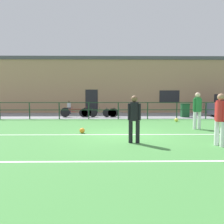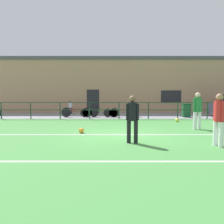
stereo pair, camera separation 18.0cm
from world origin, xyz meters
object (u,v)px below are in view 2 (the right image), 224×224
bicycle_parked_1 (104,112)px  bicycle_parked_4 (96,113)px  player_striker (197,108)px  soccer_ball_spare (177,120)px  trash_bin_0 (186,110)px  spectator_child (70,106)px  soccer_ball_match (81,131)px  player_winger (219,117)px  player_goalkeeper (132,116)px  bicycle_parked_0 (77,112)px  bicycle_parked_3 (124,113)px

bicycle_parked_1 → bicycle_parked_4: bicycle_parked_1 is taller
player_striker → soccer_ball_spare: bearing=75.4°
bicycle_parked_1 → trash_bin_0: bearing=-0.4°
spectator_child → trash_bin_0: bearing=149.4°
player_striker → soccer_ball_match: bearing=173.9°
player_winger → bicycle_parked_4: (-4.63, 9.18, -0.64)m
player_striker → player_goalkeeper: bearing=-155.4°
bicycle_parked_0 → trash_bin_0: trash_bin_0 is taller
trash_bin_0 → player_striker: bearing=-103.2°
player_winger → bicycle_parked_0: player_winger is taller
player_goalkeeper → bicycle_parked_0: (-3.30, 8.66, -0.56)m
player_goalkeeper → bicycle_parked_1: 8.78m
spectator_child → bicycle_parked_1: size_ratio=0.51×
player_winger → bicycle_parked_3: (-2.59, 9.18, -0.63)m
player_goalkeeper → bicycle_parked_3: bearing=-79.9°
player_striker → soccer_ball_match: size_ratio=7.73×
soccer_ball_match → bicycle_parked_3: (2.21, 6.69, 0.23)m
bicycle_parked_3 → trash_bin_0: trash_bin_0 is taller
soccer_ball_match → soccer_ball_spare: (5.33, 3.94, 0.00)m
soccer_ball_spare → bicycle_parked_4: size_ratio=0.10×
player_striker → bicycle_parked_0: 8.77m
bicycle_parked_1 → bicycle_parked_3: bicycle_parked_1 is taller
bicycle_parked_1 → bicycle_parked_4: bearing=-180.0°
bicycle_parked_3 → trash_bin_0: bearing=-0.5°
soccer_ball_match → bicycle_parked_1: 6.74m
player_striker → soccer_ball_match: player_striker is taller
bicycle_parked_4 → player_winger: bearing=-63.2°
spectator_child → bicycle_parked_4: bearing=117.4°
spectator_child → player_goalkeeper: bearing=97.5°
bicycle_parked_0 → bicycle_parked_3: bicycle_parked_0 is taller
spectator_child → bicycle_parked_0: (0.98, -2.83, -0.27)m
soccer_ball_match → trash_bin_0: trash_bin_0 is taller
soccer_ball_spare → player_goalkeeper: bearing=-119.0°
player_striker → spectator_child: bearing=115.1°
bicycle_parked_0 → bicycle_parked_4: bearing=-0.0°
player_striker → bicycle_parked_3: bearing=102.8°
player_goalkeeper → trash_bin_0: (4.72, 8.63, -0.42)m
bicycle_parked_1 → trash_bin_0: trash_bin_0 is taller
player_winger → bicycle_parked_3: bearing=179.2°
player_striker → trash_bin_0: 5.75m
bicycle_parked_0 → bicycle_parked_1: bicycle_parked_0 is taller
player_winger → bicycle_parked_0: bearing=-163.2°
bicycle_parked_3 → bicycle_parked_0: bearing=180.0°
bicycle_parked_4 → spectator_child: bearing=130.3°
player_goalkeeper → spectator_child: 12.27m
bicycle_parked_1 → trash_bin_0: 5.99m
player_goalkeeper → player_striker: bearing=-127.0°
player_striker → trash_bin_0: size_ratio=1.80×
player_goalkeeper → soccer_ball_match: player_goalkeeper is taller
player_winger → spectator_child: player_winger is taller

